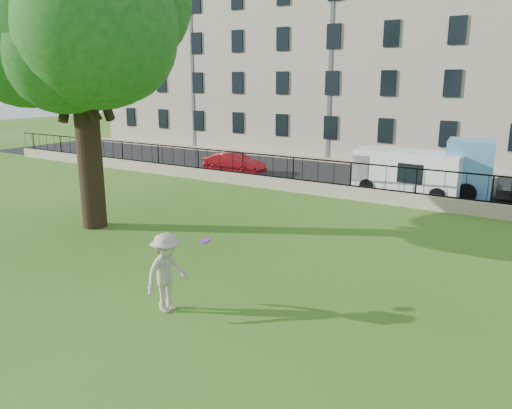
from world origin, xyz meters
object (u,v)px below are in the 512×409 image
Objects in this scene: man at (167,272)px; frisbee at (205,241)px; white_van at (409,173)px; tree at (77,14)px; red_sedan at (234,163)px.

frisbee is (0.51, 0.83, 0.64)m from man.
frisbee is 14.88m from white_van.
tree reaches higher than frisbee.
white_van is at bearing 54.19° from tree.
tree is 15.92m from white_van.
white_van is (10.23, 0.00, 0.44)m from red_sedan.
white_van reaches higher than frisbee.
frisbee is at bearing -88.26° from white_van.
man is at bearing -150.99° from red_sedan.
tree is 5.79× the size of man.
tree is 3.00× the size of red_sedan.
white_van is (1.19, 15.69, 0.09)m from man.
frisbee is (7.82, -3.07, -5.96)m from tree.
man is at bearing -121.67° from frisbee.
red_sedan is at bearing 32.72° from man.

